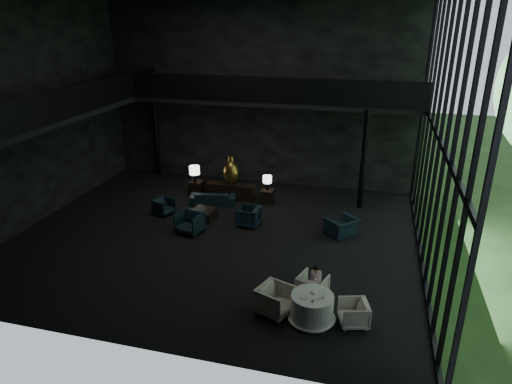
% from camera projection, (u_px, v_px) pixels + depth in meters
% --- Properties ---
extents(floor, '(14.00, 12.00, 0.02)m').
position_uv_depth(floor, '(217.00, 236.00, 16.25)').
color(floor, black).
rests_on(floor, ground).
extents(wall_back, '(14.00, 0.04, 8.00)m').
position_uv_depth(wall_back, '(259.00, 96.00, 20.19)').
color(wall_back, black).
rests_on(wall_back, ground).
extents(wall_front, '(14.00, 0.04, 8.00)m').
position_uv_depth(wall_front, '(114.00, 191.00, 9.38)').
color(wall_front, black).
rests_on(wall_front, ground).
extents(wall_left, '(0.04, 12.00, 8.00)m').
position_uv_depth(wall_left, '(30.00, 115.00, 16.44)').
color(wall_left, black).
rests_on(wall_left, ground).
extents(curtain_wall, '(0.20, 12.00, 8.00)m').
position_uv_depth(curtain_wall, '(440.00, 140.00, 13.14)').
color(curtain_wall, black).
rests_on(curtain_wall, ground).
extents(mezzanine_left, '(2.00, 12.00, 0.25)m').
position_uv_depth(mezzanine_left, '(54.00, 116.00, 16.21)').
color(mezzanine_left, black).
rests_on(mezzanine_left, wall_left).
extents(mezzanine_back, '(12.00, 2.00, 0.25)m').
position_uv_depth(mezzanine_back, '(276.00, 101.00, 19.05)').
color(mezzanine_back, black).
rests_on(mezzanine_back, wall_back).
extents(railing_left, '(0.06, 12.00, 1.00)m').
position_uv_depth(railing_left, '(76.00, 100.00, 15.75)').
color(railing_left, black).
rests_on(railing_left, mezzanine_left).
extents(railing_back, '(12.00, 0.06, 1.00)m').
position_uv_depth(railing_back, '(271.00, 90.00, 17.93)').
color(railing_back, black).
rests_on(railing_back, mezzanine_back).
extents(column_nw, '(0.24, 0.24, 4.00)m').
position_uv_depth(column_nw, '(156.00, 134.00, 21.83)').
color(column_nw, black).
rests_on(column_nw, floor).
extents(column_ne, '(0.24, 0.24, 4.00)m').
position_uv_depth(column_ne, '(364.00, 160.00, 17.98)').
color(column_ne, black).
rests_on(column_ne, floor).
extents(console, '(2.07, 0.47, 0.66)m').
position_uv_depth(console, '(231.00, 191.00, 19.46)').
color(console, black).
rests_on(console, floor).
extents(bronze_urn, '(0.66, 0.66, 1.23)m').
position_uv_depth(bronze_urn, '(231.00, 172.00, 19.19)').
color(bronze_urn, '#905E32').
rests_on(bronze_urn, console).
extents(side_table_left, '(0.55, 0.55, 0.61)m').
position_uv_depth(side_table_left, '(197.00, 188.00, 19.92)').
color(side_table_left, black).
rests_on(side_table_left, floor).
extents(table_lamp_left, '(0.44, 0.44, 0.74)m').
position_uv_depth(table_lamp_left, '(195.00, 171.00, 19.46)').
color(table_lamp_left, black).
rests_on(table_lamp_left, side_table_left).
extents(side_table_right, '(0.53, 0.53, 0.58)m').
position_uv_depth(side_table_right, '(267.00, 196.00, 19.02)').
color(side_table_right, black).
rests_on(side_table_right, floor).
extents(table_lamp_right, '(0.37, 0.37, 0.62)m').
position_uv_depth(table_lamp_right, '(267.00, 180.00, 18.75)').
color(table_lamp_right, black).
rests_on(table_lamp_right, side_table_right).
extents(sofa, '(1.71, 0.78, 0.64)m').
position_uv_depth(sofa, '(213.00, 197.00, 18.91)').
color(sofa, '#243C42').
rests_on(sofa, floor).
extents(lounge_armchair_west, '(0.74, 0.76, 0.62)m').
position_uv_depth(lounge_armchair_west, '(164.00, 207.00, 17.94)').
color(lounge_armchair_west, '#14333B').
rests_on(lounge_armchair_west, floor).
extents(lounge_armchair_east, '(0.81, 0.85, 0.84)m').
position_uv_depth(lounge_armchair_east, '(248.00, 215.00, 16.94)').
color(lounge_armchair_east, black).
rests_on(lounge_armchair_east, floor).
extents(lounge_armchair_south, '(1.09, 1.05, 0.95)m').
position_uv_depth(lounge_armchair_south, '(190.00, 221.00, 16.35)').
color(lounge_armchair_south, '#223B3F').
rests_on(lounge_armchair_south, floor).
extents(window_armchair, '(1.09, 1.11, 0.82)m').
position_uv_depth(window_armchair, '(342.00, 225.00, 16.19)').
color(window_armchair, black).
rests_on(window_armchair, floor).
extents(coffee_table, '(0.93, 0.93, 0.38)m').
position_uv_depth(coffee_table, '(204.00, 214.00, 17.56)').
color(coffee_table, black).
rests_on(coffee_table, floor).
extents(dining_table, '(1.24, 1.24, 0.75)m').
position_uv_depth(dining_table, '(312.00, 309.00, 11.69)').
color(dining_table, white).
rests_on(dining_table, floor).
extents(dining_chair_north, '(0.89, 0.86, 0.74)m').
position_uv_depth(dining_chair_north, '(312.00, 286.00, 12.63)').
color(dining_chair_north, beige).
rests_on(dining_chair_north, floor).
extents(dining_chair_east, '(0.75, 0.78, 0.66)m').
position_uv_depth(dining_chair_east, '(354.00, 313.00, 11.53)').
color(dining_chair_east, '#BDB6AB').
rests_on(dining_chair_east, floor).
extents(dining_chair_west, '(1.12, 1.15, 0.94)m').
position_uv_depth(dining_chair_west, '(275.00, 297.00, 11.93)').
color(dining_chair_west, silver).
rests_on(dining_chair_west, floor).
extents(child, '(0.29, 0.29, 0.62)m').
position_uv_depth(child, '(316.00, 275.00, 12.41)').
color(child, '#C8A2A8').
rests_on(child, dining_chair_north).
extents(plate_a, '(0.31, 0.31, 0.02)m').
position_uv_depth(plate_a, '(305.00, 297.00, 11.46)').
color(plate_a, white).
rests_on(plate_a, dining_table).
extents(plate_b, '(0.28, 0.28, 0.02)m').
position_uv_depth(plate_b, '(323.00, 292.00, 11.67)').
color(plate_b, white).
rests_on(plate_b, dining_table).
extents(saucer, '(0.20, 0.20, 0.01)m').
position_uv_depth(saucer, '(319.00, 298.00, 11.41)').
color(saucer, white).
rests_on(saucer, dining_table).
extents(coffee_cup, '(0.09, 0.09, 0.07)m').
position_uv_depth(coffee_cup, '(323.00, 297.00, 11.41)').
color(coffee_cup, white).
rests_on(coffee_cup, saucer).
extents(cereal_bowl, '(0.14, 0.14, 0.07)m').
position_uv_depth(cereal_bowl, '(314.00, 292.00, 11.60)').
color(cereal_bowl, white).
rests_on(cereal_bowl, dining_table).
extents(cream_pot, '(0.08, 0.08, 0.07)m').
position_uv_depth(cream_pot, '(313.00, 301.00, 11.25)').
color(cream_pot, '#99999E').
rests_on(cream_pot, dining_table).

